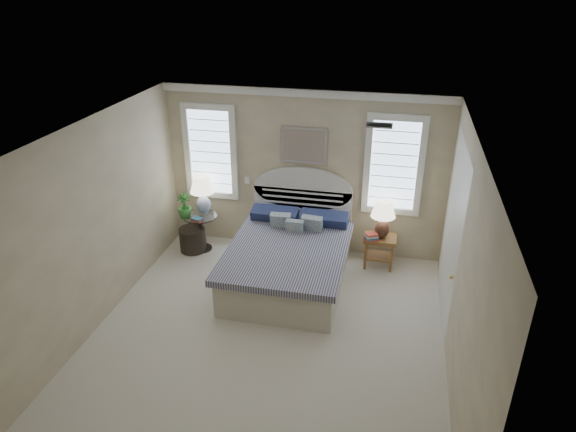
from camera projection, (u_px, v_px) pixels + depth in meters
The scene contains 21 objects.
floor at pixel (266, 339), 6.61m from camera, with size 4.50×5.00×0.01m, color beige.
ceiling at pixel (261, 137), 5.43m from camera, with size 4.50×5.00×0.01m, color silver.
wall_back at pixel (304, 173), 8.22m from camera, with size 4.50×0.02×2.70m, color tan.
wall_left at pixel (91, 229), 6.46m from camera, with size 0.02×5.00×2.70m, color tan.
wall_right at pixel (463, 270), 5.58m from camera, with size 0.02×5.00×2.70m, color tan.
crown_molding at pixel (304, 93), 7.62m from camera, with size 4.50×0.08×0.12m, color white.
hvac_vent at pixel (379, 125), 5.91m from camera, with size 0.30×0.20×0.02m, color #B2B2B2.
switch_plate at pixel (247, 180), 8.48m from camera, with size 0.08×0.01×0.12m, color white.
window_left at pixel (211, 152), 8.39m from camera, with size 0.90×0.06×1.60m, color silver.
window_right at pixel (394, 165), 7.82m from camera, with size 0.90×0.06×1.60m, color silver.
painting at pixel (304, 146), 7.98m from camera, with size 0.74×0.04×0.58m, color silver.
closet_door at pixel (452, 232), 6.71m from camera, with size 0.02×1.80×2.40m, color silver.
bed at pixel (290, 257), 7.72m from camera, with size 1.72×2.28×1.47m.
side_table_left at pixel (201, 229), 8.56m from camera, with size 0.56×0.56×0.63m.
nightstand_right at pixel (380, 245), 8.08m from camera, with size 0.50×0.40×0.53m.
floor_pot at pixel (193, 239), 8.62m from camera, with size 0.44×0.44×0.40m, color black.
lamp_left at pixel (202, 191), 8.39m from camera, with size 0.53×0.53×0.65m.
lamp_right at pixel (383, 215), 7.84m from camera, with size 0.39×0.39×0.62m.
potted_plant at pixel (184, 206), 8.30m from camera, with size 0.23×0.23×0.42m, color #407830.
books_left at pixel (197, 219), 8.28m from camera, with size 0.22×0.19×0.05m.
books_right at pixel (372, 237), 7.88m from camera, with size 0.24×0.21×0.11m.
Camera 1 is at (1.42, -5.06, 4.32)m, focal length 32.00 mm.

